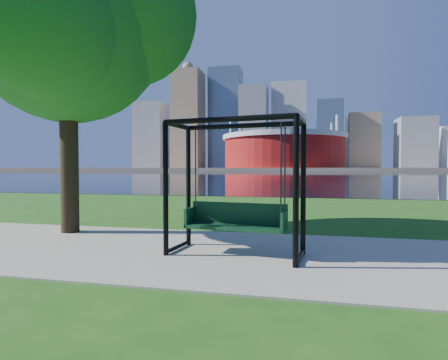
% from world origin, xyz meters
% --- Properties ---
extents(ground, '(900.00, 900.00, 0.00)m').
position_xyz_m(ground, '(0.00, 0.00, 0.00)').
color(ground, '#1E5114').
rests_on(ground, ground).
extents(path, '(120.00, 4.00, 0.03)m').
position_xyz_m(path, '(0.00, -0.50, 0.01)').
color(path, '#9E937F').
rests_on(path, ground).
extents(river, '(900.00, 180.00, 0.02)m').
position_xyz_m(river, '(0.00, 102.00, 0.01)').
color(river, black).
rests_on(river, ground).
extents(far_bank, '(900.00, 228.00, 2.00)m').
position_xyz_m(far_bank, '(0.00, 306.00, 1.00)').
color(far_bank, '#937F60').
rests_on(far_bank, ground).
extents(stadium, '(83.00, 83.00, 32.00)m').
position_xyz_m(stadium, '(-10.00, 235.00, 14.23)').
color(stadium, maroon).
rests_on(stadium, far_bank).
extents(skyline, '(392.00, 66.00, 96.50)m').
position_xyz_m(skyline, '(-4.27, 319.39, 35.89)').
color(skyline, gray).
rests_on(skyline, far_bank).
extents(swing, '(2.42, 1.28, 2.37)m').
position_xyz_m(swing, '(0.60, -0.57, 1.14)').
color(swing, black).
rests_on(swing, ground).
extents(park_tree, '(5.79, 5.23, 7.19)m').
position_xyz_m(park_tree, '(-3.67, 0.74, 4.99)').
color(park_tree, black).
rests_on(park_tree, ground).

